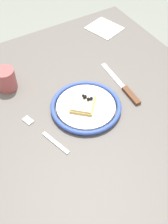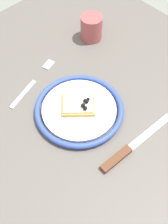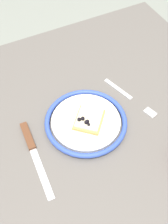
# 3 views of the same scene
# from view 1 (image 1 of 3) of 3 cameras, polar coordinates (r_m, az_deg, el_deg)

# --- Properties ---
(ground_plane) EXTENTS (6.00, 6.00, 0.00)m
(ground_plane) POSITION_cam_1_polar(r_m,az_deg,el_deg) (1.60, -0.87, -17.05)
(ground_plane) COLOR gray
(dining_table) EXTENTS (0.96, 0.94, 0.76)m
(dining_table) POSITION_cam_1_polar(r_m,az_deg,el_deg) (1.02, -1.30, -2.04)
(dining_table) COLOR #5B5651
(dining_table) RESTS_ON ground_plane
(plate) EXTENTS (0.24, 0.24, 0.02)m
(plate) POSITION_cam_1_polar(r_m,az_deg,el_deg) (0.94, 0.38, 1.10)
(plate) COLOR white
(plate) RESTS_ON dining_table
(pizza_slice_near) EXTENTS (0.11, 0.11, 0.03)m
(pizza_slice_near) POSITION_cam_1_polar(r_m,az_deg,el_deg) (0.93, -0.14, 1.74)
(pizza_slice_near) COLOR tan
(pizza_slice_near) RESTS_ON plate
(knife) EXTENTS (0.03, 0.24, 0.01)m
(knife) POSITION_cam_1_polar(r_m,az_deg,el_deg) (1.01, 8.49, 4.48)
(knife) COLOR silver
(knife) RESTS_ON dining_table
(fork) EXTENTS (0.07, 0.20, 0.00)m
(fork) POSITION_cam_1_polar(r_m,az_deg,el_deg) (0.89, -7.93, -4.43)
(fork) COLOR silver
(fork) RESTS_ON dining_table
(cup) EXTENTS (0.07, 0.07, 0.08)m
(cup) POSITION_cam_1_polar(r_m,az_deg,el_deg) (1.02, -15.47, 6.39)
(cup) COLOR #A54C4C
(cup) RESTS_ON dining_table
(napkin) EXTENTS (0.15, 0.17, 0.00)m
(napkin) POSITION_cam_1_polar(r_m,az_deg,el_deg) (1.31, 4.15, 16.54)
(napkin) COLOR white
(napkin) RESTS_ON dining_table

